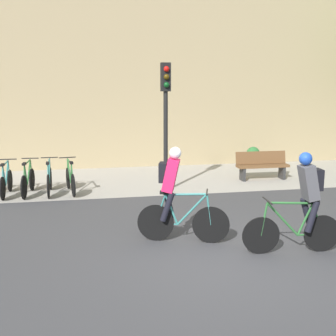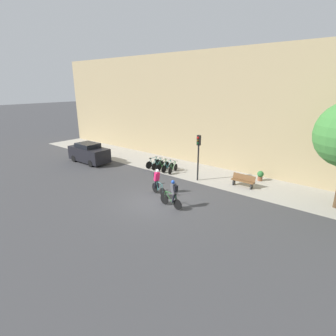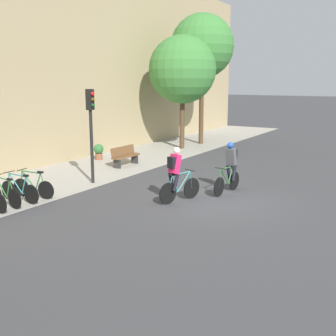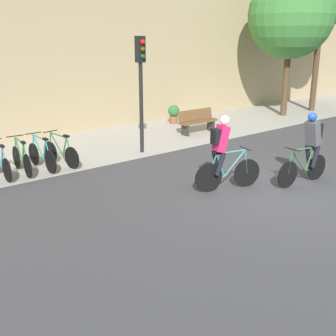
{
  "view_description": "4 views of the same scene",
  "coord_description": "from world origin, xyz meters",
  "views": [
    {
      "loc": [
        -2.27,
        -6.36,
        2.77
      ],
      "look_at": [
        -0.44,
        3.0,
        1.03
      ],
      "focal_mm": 45.0,
      "sensor_mm": 36.0,
      "label": 1
    },
    {
      "loc": [
        10.1,
        -11.3,
        7.06
      ],
      "look_at": [
        -0.51,
        1.9,
        1.69
      ],
      "focal_mm": 28.0,
      "sensor_mm": 36.0,
      "label": 2
    },
    {
      "loc": [
        -12.01,
        -5.51,
        3.83
      ],
      "look_at": [
        0.53,
        2.07,
        0.78
      ],
      "focal_mm": 45.0,
      "sensor_mm": 36.0,
      "label": 3
    },
    {
      "loc": [
        -7.71,
        -5.45,
        3.46
      ],
      "look_at": [
        -2.23,
        1.18,
        0.8
      ],
      "focal_mm": 45.0,
      "sensor_mm": 36.0,
      "label": 4
    }
  ],
  "objects": [
    {
      "name": "potted_plant",
      "position": [
        3.72,
        7.99,
        0.44
      ],
      "size": [
        0.48,
        0.48,
        0.78
      ],
      "color": "brown",
      "rests_on": "ground"
    },
    {
      "name": "parked_bike_2",
      "position": [
        -3.86,
        5.33,
        0.39
      ],
      "size": [
        0.46,
        1.64,
        0.95
      ],
      "color": "black",
      "rests_on": "ground"
    },
    {
      "name": "bench",
      "position": [
        3.2,
        5.98,
        0.47
      ],
      "size": [
        1.67,
        0.44,
        0.89
      ],
      "color": "brown",
      "rests_on": "ground"
    },
    {
      "name": "parked_bike_4",
      "position": [
        -2.73,
        5.33,
        0.38
      ],
      "size": [
        0.46,
        1.61,
        0.94
      ],
      "color": "black",
      "rests_on": "ground"
    },
    {
      "name": "kerb_strip",
      "position": [
        0.0,
        6.75,
        0.0
      ],
      "size": [
        44.0,
        4.5,
        0.01
      ],
      "primitive_type": "cube",
      "color": "#A39E93",
      "rests_on": "ground"
    },
    {
      "name": "traffic_light_pole",
      "position": [
        -0.1,
        5.03,
        2.45
      ],
      "size": [
        0.26,
        0.3,
        3.53
      ],
      "color": "black",
      "rests_on": "ground"
    },
    {
      "name": "cyclist_pink",
      "position": [
        -0.71,
        1.01,
        0.95
      ],
      "size": [
        1.65,
        0.64,
        1.79
      ],
      "color": "black",
      "rests_on": "ground"
    },
    {
      "name": "building_facade",
      "position": [
        0.0,
        9.3,
        4.96
      ],
      "size": [
        44.0,
        0.6,
        9.91
      ],
      "primitive_type": "cube",
      "color": "tan",
      "rests_on": "ground"
    },
    {
      "name": "cyclist_grey",
      "position": [
        1.36,
        0.05,
        0.95
      ],
      "size": [
        1.75,
        0.48,
        1.77
      ],
      "color": "black",
      "rests_on": "ground"
    },
    {
      "name": "parked_bike_3",
      "position": [
        -3.29,
        5.33,
        0.39
      ],
      "size": [
        0.46,
        1.69,
        0.95
      ],
      "color": "black",
      "rests_on": "ground"
    },
    {
      "name": "street_tree_0",
      "position": [
        8.98,
        6.23,
        4.43
      ],
      "size": [
        3.78,
        3.78,
        6.34
      ],
      "color": "#4C3823",
      "rests_on": "ground"
    },
    {
      "name": "ground",
      "position": [
        0.0,
        0.0,
        0.0
      ],
      "size": [
        200.0,
        200.0,
        0.0
      ],
      "primitive_type": "plane",
      "color": "#3D3D3F"
    },
    {
      "name": "street_tree_1",
      "position": [
        11.22,
        6.14,
        5.83
      ],
      "size": [
        3.78,
        3.78,
        7.75
      ],
      "color": "#4C3823",
      "rests_on": "ground"
    }
  ]
}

